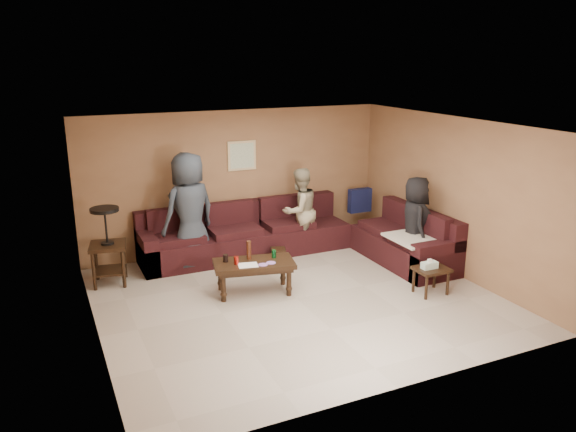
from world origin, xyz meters
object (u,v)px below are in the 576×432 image
object	(u,v)px
sectional_sofa	(302,240)
person_middle	(300,211)
coffee_table	(254,266)
waste_bin	(278,257)
person_left	(190,211)
person_right	(415,222)
side_table_right	(431,271)
end_table_left	(108,245)

from	to	relation	value
sectional_sofa	person_middle	size ratio (longest dim) A/B	3.06
coffee_table	waste_bin	world-z (taller)	coffee_table
person_left	person_right	world-z (taller)	person_left
sectional_sofa	waste_bin	xyz separation A→B (m)	(-0.51, -0.15, -0.18)
person_right	person_middle	bearing A→B (deg)	66.15
sectional_sofa	person_left	xyz separation A→B (m)	(-1.85, 0.37, 0.64)
side_table_right	waste_bin	world-z (taller)	side_table_right
person_middle	coffee_table	bearing A→B (deg)	27.30
end_table_left	person_left	distance (m)	1.39
side_table_right	waste_bin	distance (m)	2.56
sectional_sofa	waste_bin	size ratio (longest dim) A/B	16.18
end_table_left	person_right	size ratio (longest dim) A/B	0.80
side_table_right	person_right	bearing A→B (deg)	66.09
end_table_left	waste_bin	size ratio (longest dim) A/B	4.21
sectional_sofa	side_table_right	size ratio (longest dim) A/B	8.51
coffee_table	person_middle	xyz separation A→B (m)	(1.41, 1.36, 0.34)
sectional_sofa	coffee_table	size ratio (longest dim) A/B	3.66
sectional_sofa	side_table_right	xyz separation A→B (m)	(1.06, -2.16, 0.03)
end_table_left	person_left	xyz separation A→B (m)	(1.33, 0.17, 0.33)
person_middle	person_right	bearing A→B (deg)	117.41
sectional_sofa	end_table_left	world-z (taller)	end_table_left
person_left	person_right	bearing A→B (deg)	136.39
waste_bin	person_right	world-z (taller)	person_right
person_left	person_middle	size ratio (longest dim) A/B	1.27
sectional_sofa	person_right	size ratio (longest dim) A/B	3.05
side_table_right	waste_bin	size ratio (longest dim) A/B	1.90
end_table_left	person_right	bearing A→B (deg)	-15.82
coffee_table	end_table_left	distance (m)	2.28
side_table_right	person_right	distance (m)	1.20
waste_bin	person_middle	xyz separation A→B (m)	(0.62, 0.46, 0.62)
sectional_sofa	person_right	world-z (taller)	person_right
person_right	waste_bin	bearing A→B (deg)	86.12
end_table_left	side_table_right	xyz separation A→B (m)	(4.25, -2.37, -0.28)
sectional_sofa	side_table_right	distance (m)	2.41
side_table_right	person_middle	distance (m)	2.68
person_left	side_table_right	bearing A→B (deg)	119.37
coffee_table	side_table_right	world-z (taller)	coffee_table
sectional_sofa	person_middle	bearing A→B (deg)	70.06
coffee_table	side_table_right	distance (m)	2.61
sectional_sofa	waste_bin	world-z (taller)	sectional_sofa
sectional_sofa	person_right	bearing A→B (deg)	-36.56
coffee_table	end_table_left	xyz separation A→B (m)	(-1.89, 1.25, 0.22)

